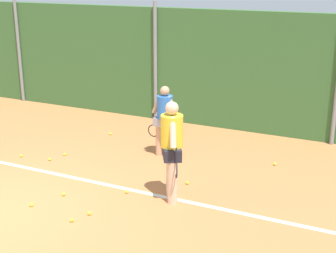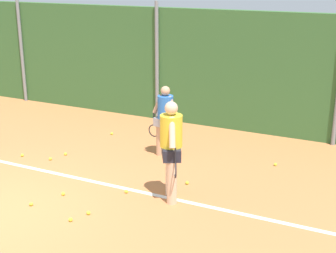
{
  "view_description": "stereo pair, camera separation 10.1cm",
  "coord_description": "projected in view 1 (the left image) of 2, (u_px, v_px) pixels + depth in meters",
  "views": [
    {
      "loc": [
        5.95,
        -5.52,
        3.99
      ],
      "look_at": [
        1.98,
        2.79,
        1.04
      ],
      "focal_mm": 52.71,
      "sensor_mm": 36.0,
      "label": 1
    },
    {
      "loc": [
        6.04,
        -5.48,
        3.99
      ],
      "look_at": [
        1.98,
        2.79,
        1.04
      ],
      "focal_mm": 52.71,
      "sensor_mm": 36.0,
      "label": 2
    }
  ],
  "objects": [
    {
      "name": "ground_plane",
      "position": [
        60.0,
        175.0,
        10.0
      ],
      "size": [
        25.07,
        25.07,
        0.0
      ],
      "primitive_type": "plane",
      "color": "#C67542"
    },
    {
      "name": "hedge_fence_backdrop",
      "position": [
        158.0,
        64.0,
        13.37
      ],
      "size": [
        16.3,
        0.25,
        3.03
      ],
      "primitive_type": "cube",
      "color": "#386633",
      "rests_on": "ground_plane"
    },
    {
      "name": "fence_post_left",
      "position": [
        19.0,
        50.0,
        15.13
      ],
      "size": [
        0.1,
        0.1,
        3.21
      ],
      "primitive_type": "cylinder",
      "color": "gray",
      "rests_on": "ground_plane"
    },
    {
      "name": "fence_post_center",
      "position": [
        155.0,
        62.0,
        13.2
      ],
      "size": [
        0.1,
        0.1,
        3.21
      ],
      "primitive_type": "cylinder",
      "color": "gray",
      "rests_on": "ground_plane"
    },
    {
      "name": "court_baseline_paint",
      "position": [
        60.0,
        175.0,
        10.0
      ],
      "size": [
        11.91,
        0.1,
        0.01
      ],
      "primitive_type": "cube",
      "color": "white",
      "rests_on": "ground_plane"
    },
    {
      "name": "player_foreground_near",
      "position": [
        172.0,
        146.0,
        8.66
      ],
      "size": [
        0.55,
        0.71,
        1.83
      ],
      "rotation": [
        0.0,
        0.0,
        5.23
      ],
      "color": "beige",
      "rests_on": "ground_plane"
    },
    {
      "name": "player_midcourt",
      "position": [
        165.0,
        118.0,
        10.73
      ],
      "size": [
        0.76,
        0.34,
        1.6
      ],
      "rotation": [
        0.0,
        0.0,
        3.01
      ],
      "color": "tan",
      "rests_on": "ground_plane"
    },
    {
      "name": "tennis_ball_0",
      "position": [
        127.0,
        192.0,
        9.17
      ],
      "size": [
        0.07,
        0.07,
        0.07
      ],
      "primitive_type": "sphere",
      "color": "#CCDB33",
      "rests_on": "ground_plane"
    },
    {
      "name": "tennis_ball_1",
      "position": [
        89.0,
        213.0,
        8.36
      ],
      "size": [
        0.07,
        0.07,
        0.07
      ],
      "primitive_type": "sphere",
      "color": "#CCDB33",
      "rests_on": "ground_plane"
    },
    {
      "name": "tennis_ball_2",
      "position": [
        32.0,
        205.0,
        8.66
      ],
      "size": [
        0.07,
        0.07,
        0.07
      ],
      "primitive_type": "sphere",
      "color": "#CCDB33",
      "rests_on": "ground_plane"
    },
    {
      "name": "tennis_ball_3",
      "position": [
        64.0,
        194.0,
        9.07
      ],
      "size": [
        0.07,
        0.07,
        0.07
      ],
      "primitive_type": "sphere",
      "color": "#CCDB33",
      "rests_on": "ground_plane"
    },
    {
      "name": "tennis_ball_4",
      "position": [
        187.0,
        183.0,
        9.56
      ],
      "size": [
        0.07,
        0.07,
        0.07
      ],
      "primitive_type": "sphere",
      "color": "#CCDB33",
      "rests_on": "ground_plane"
    },
    {
      "name": "tennis_ball_5",
      "position": [
        65.0,
        154.0,
        11.02
      ],
      "size": [
        0.07,
        0.07,
        0.07
      ],
      "primitive_type": "sphere",
      "color": "#CCDB33",
      "rests_on": "ground_plane"
    },
    {
      "name": "tennis_ball_6",
      "position": [
        275.0,
        164.0,
        10.48
      ],
      "size": [
        0.07,
        0.07,
        0.07
      ],
      "primitive_type": "sphere",
      "color": "#CCDB33",
      "rests_on": "ground_plane"
    },
    {
      "name": "tennis_ball_7",
      "position": [
        21.0,
        156.0,
        10.93
      ],
      "size": [
        0.07,
        0.07,
        0.07
      ],
      "primitive_type": "sphere",
      "color": "#CCDB33",
      "rests_on": "ground_plane"
    },
    {
      "name": "tennis_ball_8",
      "position": [
        72.0,
        220.0,
        8.14
      ],
      "size": [
        0.07,
        0.07,
        0.07
      ],
      "primitive_type": "sphere",
      "color": "#CCDB33",
      "rests_on": "ground_plane"
    },
    {
      "name": "tennis_ball_9",
      "position": [
        111.0,
        134.0,
        12.39
      ],
      "size": [
        0.07,
        0.07,
        0.07
      ],
      "primitive_type": "sphere",
      "color": "#CCDB33",
      "rests_on": "ground_plane"
    },
    {
      "name": "tennis_ball_10",
      "position": [
        50.0,
        159.0,
        10.73
      ],
      "size": [
        0.07,
        0.07,
        0.07
      ],
      "primitive_type": "sphere",
      "color": "#CCDB33",
      "rests_on": "ground_plane"
    }
  ]
}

